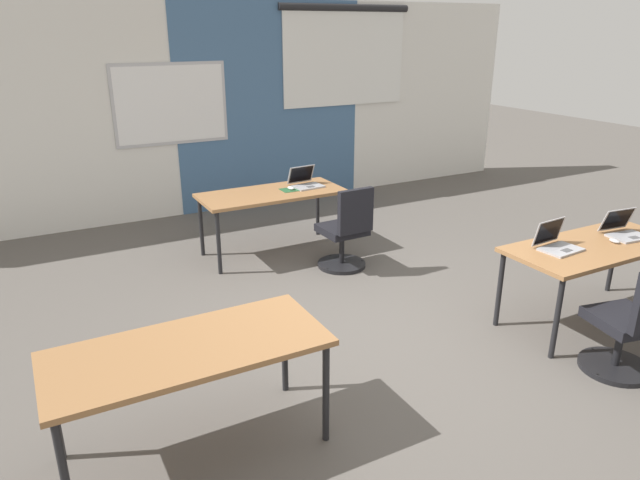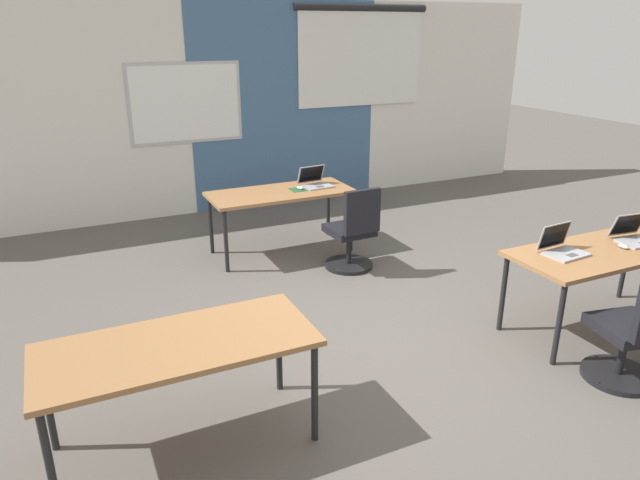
{
  "view_description": "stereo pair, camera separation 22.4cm",
  "coord_description": "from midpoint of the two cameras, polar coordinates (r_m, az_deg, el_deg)",
  "views": [
    {
      "loc": [
        -2.44,
        -3.5,
        2.44
      ],
      "look_at": [
        -0.41,
        0.29,
        0.85
      ],
      "focal_mm": 32.29,
      "sensor_mm": 36.0,
      "label": 1
    },
    {
      "loc": [
        -2.24,
        -3.6,
        2.44
      ],
      "look_at": [
        -0.41,
        0.29,
        0.85
      ],
      "focal_mm": 32.29,
      "sensor_mm": 36.0,
      "label": 2
    }
  ],
  "objects": [
    {
      "name": "mouse_near_right_end",
      "position": [
        5.43,
        26.12,
        -0.08
      ],
      "size": [
        0.07,
        0.11,
        0.03
      ],
      "color": "#B2B2B7",
      "rests_on": "desk_near_right"
    },
    {
      "name": "laptop_far_right",
      "position": [
        6.63,
        -2.4,
        5.75
      ],
      "size": [
        0.36,
        0.34,
        0.22
      ],
      "rotation": [
        0.0,
        0.0,
        0.09
      ],
      "color": "#9E9EA3",
      "rests_on": "desk_far_center"
    },
    {
      "name": "desk_near_left",
      "position": [
        3.49,
        -14.7,
        -11.02
      ],
      "size": [
        1.6,
        0.7,
        0.72
      ],
      "color": "olive",
      "rests_on": "ground"
    },
    {
      "name": "laptop_near_right_inner",
      "position": [
        5.07,
        21.25,
        -0.29
      ],
      "size": [
        0.35,
        0.31,
        0.23
      ],
      "rotation": [
        0.0,
        0.0,
        0.08
      ],
      "color": "#9E9EA3",
      "rests_on": "desk_near_right"
    },
    {
      "name": "mouse_far_right",
      "position": [
        6.5,
        -3.91,
        5.16
      ],
      "size": [
        0.07,
        0.11,
        0.03
      ],
      "color": "silver",
      "rests_on": "mousepad_far_right"
    },
    {
      "name": "chair_far_right",
      "position": [
        6.07,
        1.5,
        0.47
      ],
      "size": [
        0.52,
        0.55,
        0.92
      ],
      "rotation": [
        0.0,
        0.0,
        3.18
      ],
      "color": "black",
      "rests_on": "ground"
    },
    {
      "name": "ground_plane",
      "position": [
        4.9,
        4.62,
        -9.58
      ],
      "size": [
        24.0,
        24.0,
        0.0
      ],
      "color": "#56514C"
    },
    {
      "name": "laptop_near_right_end",
      "position": [
        5.64,
        26.97,
        0.84
      ],
      "size": [
        0.36,
        0.34,
        0.23
      ],
      "rotation": [
        0.0,
        0.0,
        -0.11
      ],
      "color": "#9E9EA3",
      "rests_on": "desk_near_right"
    },
    {
      "name": "desk_near_right",
      "position": [
        5.35,
        24.48,
        -0.99
      ],
      "size": [
        1.6,
        0.7,
        0.72
      ],
      "color": "olive",
      "rests_on": "ground"
    },
    {
      "name": "desk_far_center",
      "position": [
        6.45,
        -5.8,
        4.24
      ],
      "size": [
        1.6,
        0.7,
        0.72
      ],
      "color": "olive",
      "rests_on": "ground"
    },
    {
      "name": "mousepad_far_right",
      "position": [
        6.51,
        -3.9,
        5.0
      ],
      "size": [
        0.22,
        0.19,
        0.0
      ],
      "color": "#23512D",
      "rests_on": "desk_far_center"
    },
    {
      "name": "back_wall_assembly",
      "position": [
        8.16,
        -11.33,
        12.73
      ],
      "size": [
        10.0,
        0.27,
        2.8
      ],
      "color": "silver",
      "rests_on": "ground"
    },
    {
      "name": "chair_near_right_inner",
      "position": [
        4.74,
        27.22,
        -7.91
      ],
      "size": [
        0.52,
        0.57,
        0.92
      ],
      "rotation": [
        0.0,
        0.0,
        2.95
      ],
      "color": "black",
      "rests_on": "ground"
    }
  ]
}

